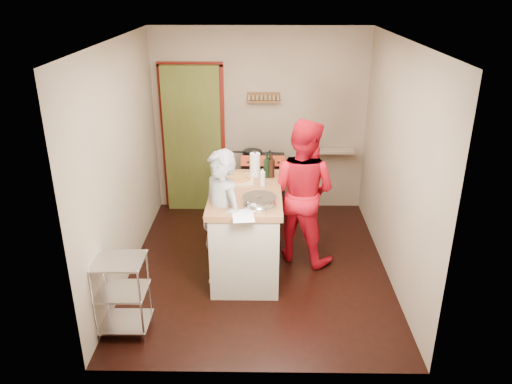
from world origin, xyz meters
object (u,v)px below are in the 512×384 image
at_px(stove, 263,186).
at_px(wire_shelving, 122,292).
at_px(person_red, 302,191).
at_px(person_stripe, 221,222).
at_px(island, 246,229).

relative_size(stove, wire_shelving, 1.26).
bearing_deg(person_red, person_stripe, 66.60).
distance_m(stove, person_red, 1.34).
distance_m(stove, wire_shelving, 2.94).
relative_size(wire_shelving, person_stripe, 0.50).
distance_m(wire_shelving, person_stripe, 1.23).
bearing_deg(person_red, wire_shelving, 68.77).
bearing_deg(wire_shelving, stove, 63.15).
distance_m(island, person_red, 0.79).
height_order(person_stripe, person_red, person_red).
height_order(stove, wire_shelving, stove).
bearing_deg(person_stripe, wire_shelving, -88.92).
relative_size(stove, person_stripe, 0.63).
relative_size(person_stripe, person_red, 0.91).
distance_m(wire_shelving, person_red, 2.33).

